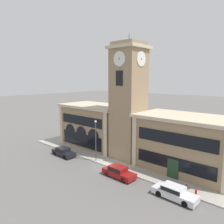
{
  "coord_description": "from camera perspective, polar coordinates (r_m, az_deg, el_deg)",
  "views": [
    {
      "loc": [
        20.79,
        -22.21,
        12.74
      ],
      "look_at": [
        -1.47,
        2.77,
        7.68
      ],
      "focal_mm": 35.0,
      "sensor_mm": 36.0,
      "label": 1
    }
  ],
  "objects": [
    {
      "name": "fire_hydrant",
      "position": [
        26.75,
        21.08,
        -19.08
      ],
      "size": [
        0.22,
        0.22,
        0.87
      ],
      "color": "red",
      "rests_on": "sidewalk_kerb"
    },
    {
      "name": "clock_tower",
      "position": [
        34.42,
        4.3,
        2.65
      ],
      "size": [
        5.16,
        5.16,
        19.49
      ],
      "color": "#937A5B",
      "rests_on": "ground_plane"
    },
    {
      "name": "parked_car_mid",
      "position": [
        29.61,
        1.73,
        -15.28
      ],
      "size": [
        4.63,
        1.89,
        1.45
      ],
      "rotation": [
        0.0,
        0.0,
        -0.02
      ],
      "color": "maroon",
      "rests_on": "ground_plane"
    },
    {
      "name": "parked_car_near",
      "position": [
        37.96,
        -12.57,
        -10.07
      ],
      "size": [
        4.58,
        1.85,
        1.38
      ],
      "rotation": [
        0.0,
        0.0,
        -0.02
      ],
      "color": "black",
      "rests_on": "ground_plane"
    },
    {
      "name": "sidewalk_kerb",
      "position": [
        37.21,
        5.03,
        -11.34
      ],
      "size": [
        38.93,
        11.86,
        0.15
      ],
      "color": "#A39E93",
      "rests_on": "ground_plane"
    },
    {
      "name": "street_lamp",
      "position": [
        33.72,
        -4.28,
        -5.97
      ],
      "size": [
        0.36,
        0.36,
        6.38
      ],
      "color": "#4C4C51",
      "rests_on": "sidewalk_kerb"
    },
    {
      "name": "ground_plane",
      "position": [
        32.98,
        -1.34,
        -14.13
      ],
      "size": [
        300.0,
        300.0,
        0.0
      ],
      "primitive_type": "plane",
      "color": "#605E5B"
    },
    {
      "name": "parked_car_far",
      "position": [
        25.82,
        15.95,
        -19.44
      ],
      "size": [
        4.84,
        1.87,
        1.42
      ],
      "rotation": [
        0.0,
        0.0,
        -0.02
      ],
      "color": "silver",
      "rests_on": "ground_plane"
    },
    {
      "name": "bollard",
      "position": [
        26.97,
        18.83,
        -18.48
      ],
      "size": [
        0.18,
        0.18,
        1.06
      ],
      "color": "black",
      "rests_on": "sidewalk_kerb"
    },
    {
      "name": "town_hall_right_wing",
      "position": [
        32.08,
        18.63,
        -7.8
      ],
      "size": [
        13.64,
        7.79,
        7.81
      ],
      "color": "#937A5B",
      "rests_on": "ground_plane"
    },
    {
      "name": "town_hall_left_wing",
      "position": [
        42.07,
        -4.39,
        -3.43
      ],
      "size": [
        13.43,
        7.79,
        7.94
      ],
      "color": "#937A5B",
      "rests_on": "ground_plane"
    }
  ]
}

